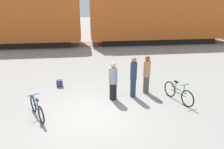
% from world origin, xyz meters
% --- Properties ---
extents(ground_plane, '(80.00, 80.00, 0.00)m').
position_xyz_m(ground_plane, '(0.00, 0.00, 0.00)').
color(ground_plane, gray).
extents(freight_train, '(52.72, 3.03, 5.57)m').
position_xyz_m(freight_train, '(0.00, 12.72, 2.93)').
color(freight_train, black).
rests_on(freight_train, ground_plane).
extents(rail_near, '(64.72, 0.07, 0.01)m').
position_xyz_m(rail_near, '(0.00, 12.00, 0.01)').
color(rail_near, '#4C4238').
rests_on(rail_near, ground_plane).
extents(rail_far, '(64.72, 0.07, 0.01)m').
position_xyz_m(rail_far, '(0.00, 13.44, 0.01)').
color(rail_far, '#4C4238').
rests_on(rail_far, ground_plane).
extents(bicycle_green, '(0.63, 1.68, 0.87)m').
position_xyz_m(bicycle_green, '(3.69, 0.70, 0.37)').
color(bicycle_green, black).
rests_on(bicycle_green, ground_plane).
extents(bicycle_blue, '(0.79, 1.49, 0.83)m').
position_xyz_m(bicycle_blue, '(-1.98, 0.10, 0.35)').
color(bicycle_blue, black).
rests_on(bicycle_blue, ground_plane).
extents(person_in_tan, '(0.31, 0.31, 1.76)m').
position_xyz_m(person_in_tan, '(2.58, 1.73, 0.90)').
color(person_in_tan, '#514C47').
rests_on(person_in_tan, ground_plane).
extents(person_in_navy, '(0.29, 0.29, 1.81)m').
position_xyz_m(person_in_navy, '(1.89, 1.40, 0.93)').
color(person_in_navy, '#283351').
rests_on(person_in_navy, ground_plane).
extents(person_in_grey, '(0.36, 0.36, 1.67)m').
position_xyz_m(person_in_grey, '(0.98, 1.24, 0.83)').
color(person_in_grey, black).
rests_on(person_in_grey, ground_plane).
extents(backpack, '(0.28, 0.20, 0.34)m').
position_xyz_m(backpack, '(-1.46, 2.95, 0.17)').
color(backpack, navy).
rests_on(backpack, ground_plane).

